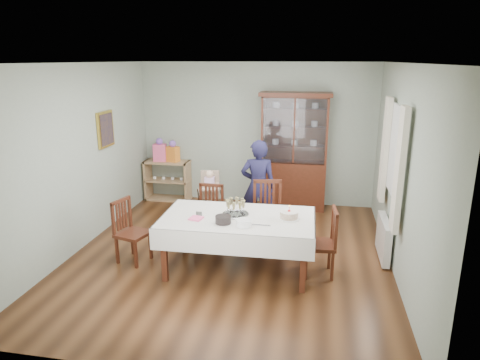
% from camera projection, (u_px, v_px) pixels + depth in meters
% --- Properties ---
extents(floor, '(5.00, 5.00, 0.00)m').
position_uv_depth(floor, '(230.00, 255.00, 6.23)').
color(floor, '#593319').
rests_on(floor, ground).
extents(room_shell, '(5.00, 5.00, 5.00)m').
position_uv_depth(room_shell, '(237.00, 133.00, 6.26)').
color(room_shell, '#9EAA99').
rests_on(room_shell, floor).
extents(dining_table, '(2.02, 1.19, 0.76)m').
position_uv_depth(dining_table, '(238.00, 243.00, 5.69)').
color(dining_table, '#4D1F13').
rests_on(dining_table, floor).
extents(china_cabinet, '(1.30, 0.48, 2.18)m').
position_uv_depth(china_cabinet, '(294.00, 150.00, 7.93)').
color(china_cabinet, '#4D1F13').
rests_on(china_cabinet, floor).
extents(sideboard, '(0.90, 0.38, 0.80)m').
position_uv_depth(sideboard, '(168.00, 180.00, 8.58)').
color(sideboard, tan).
rests_on(sideboard, floor).
extents(picture_frame, '(0.04, 0.48, 0.58)m').
position_uv_depth(picture_frame, '(106.00, 129.00, 6.92)').
color(picture_frame, gold).
rests_on(picture_frame, room_shell).
extents(window, '(0.04, 1.02, 1.22)m').
position_uv_depth(window, '(397.00, 152.00, 5.70)').
color(window, white).
rests_on(window, room_shell).
extents(curtain_left, '(0.07, 0.30, 1.55)m').
position_uv_depth(curtain_left, '(399.00, 171.00, 5.15)').
color(curtain_left, silver).
rests_on(curtain_left, room_shell).
extents(curtain_right, '(0.07, 0.30, 1.55)m').
position_uv_depth(curtain_right, '(385.00, 150.00, 6.33)').
color(curtain_right, silver).
rests_on(curtain_right, room_shell).
extents(radiator, '(0.10, 0.80, 0.55)m').
position_uv_depth(radiator, '(384.00, 238.00, 6.05)').
color(radiator, white).
rests_on(radiator, floor).
extents(chair_far_left, '(0.42, 0.42, 0.90)m').
position_uv_depth(chair_far_left, '(209.00, 226.00, 6.58)').
color(chair_far_left, '#4D1F13').
rests_on(chair_far_left, floor).
extents(chair_far_right, '(0.52, 0.52, 1.00)m').
position_uv_depth(chair_far_right, '(268.00, 228.00, 6.43)').
color(chair_far_right, '#4D1F13').
rests_on(chair_far_right, floor).
extents(chair_end_left, '(0.49, 0.49, 0.89)m').
position_uv_depth(chair_end_left, '(133.00, 243.00, 5.98)').
color(chair_end_left, '#4D1F13').
rests_on(chair_end_left, floor).
extents(chair_end_right, '(0.45, 0.45, 0.91)m').
position_uv_depth(chair_end_right, '(320.00, 255.00, 5.60)').
color(chair_end_right, '#4D1F13').
rests_on(chair_end_right, floor).
extents(woman, '(0.60, 0.43, 1.53)m').
position_uv_depth(woman, '(258.00, 187.00, 6.88)').
color(woman, '#171632').
rests_on(woman, floor).
extents(high_chair, '(0.49, 0.49, 0.95)m').
position_uv_depth(high_chair, '(210.00, 203.00, 7.29)').
color(high_chair, black).
rests_on(high_chair, floor).
extents(champagne_tray, '(0.35, 0.35, 0.21)m').
position_uv_depth(champagne_tray, '(235.00, 210.00, 5.63)').
color(champagne_tray, silver).
rests_on(champagne_tray, dining_table).
extents(birthday_cake, '(0.27, 0.27, 0.19)m').
position_uv_depth(birthday_cake, '(289.00, 215.00, 5.50)').
color(birthday_cake, white).
rests_on(birthday_cake, dining_table).
extents(plate_stack_dark, '(0.25, 0.25, 0.10)m').
position_uv_depth(plate_stack_dark, '(223.00, 220.00, 5.36)').
color(plate_stack_dark, black).
rests_on(plate_stack_dark, dining_table).
extents(plate_stack_white, '(0.23, 0.23, 0.08)m').
position_uv_depth(plate_stack_white, '(244.00, 223.00, 5.27)').
color(plate_stack_white, white).
rests_on(plate_stack_white, dining_table).
extents(napkin_stack, '(0.18, 0.18, 0.02)m').
position_uv_depth(napkin_stack, '(196.00, 218.00, 5.50)').
color(napkin_stack, '#FF5D91').
rests_on(napkin_stack, dining_table).
extents(cutlery, '(0.14, 0.17, 0.01)m').
position_uv_depth(cutlery, '(197.00, 214.00, 5.69)').
color(cutlery, silver).
rests_on(cutlery, dining_table).
extents(cake_knife, '(0.26, 0.03, 0.01)m').
position_uv_depth(cake_knife, '(260.00, 225.00, 5.29)').
color(cake_knife, silver).
rests_on(cake_knife, dining_table).
extents(gift_bag_pink, '(0.27, 0.20, 0.46)m').
position_uv_depth(gift_bag_pink, '(160.00, 151.00, 8.42)').
color(gift_bag_pink, '#FF5D91').
rests_on(gift_bag_pink, sideboard).
extents(gift_bag_orange, '(0.27, 0.23, 0.42)m').
position_uv_depth(gift_bag_orange, '(173.00, 152.00, 8.38)').
color(gift_bag_orange, orange).
rests_on(gift_bag_orange, sideboard).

